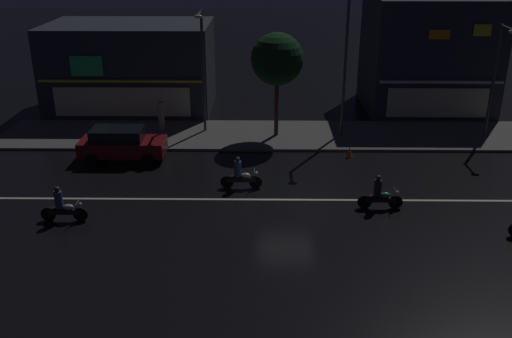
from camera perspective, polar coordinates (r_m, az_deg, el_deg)
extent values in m
plane|color=black|center=(24.75, 3.04, -3.12)|extent=(140.00, 140.00, 0.00)
cube|color=beige|center=(24.75, 3.04, -3.11)|extent=(30.41, 0.16, 0.01)
cube|color=#5B5954|center=(32.55, 2.49, 3.44)|extent=(32.01, 5.03, 0.14)
cube|color=#2D333D|center=(38.80, 16.93, 11.06)|extent=(7.74, 6.64, 7.24)
cube|color=white|center=(35.79, 18.18, 8.33)|extent=(7.35, 0.24, 0.12)
cube|color=orange|center=(35.19, 18.01, 12.77)|extent=(1.20, 0.08, 0.54)
cube|color=yellow|center=(35.94, 21.87, 12.86)|extent=(1.01, 0.08, 0.67)
cube|color=beige|center=(36.16, 17.90, 6.36)|extent=(6.19, 0.06, 1.80)
cube|color=#2D333D|center=(38.37, -12.41, 10.08)|extent=(10.37, 6.48, 5.54)
cube|color=yellow|center=(35.22, -13.55, 8.61)|extent=(9.85, 0.24, 0.12)
cube|color=#33E572|center=(35.61, -16.72, 9.91)|extent=(1.92, 0.08, 1.19)
cube|color=beige|center=(35.60, -13.34, 6.61)|extent=(8.30, 0.06, 1.80)
cylinder|color=#47494C|center=(32.34, -5.35, 9.68)|extent=(0.16, 0.16, 6.85)
cube|color=#47494C|center=(31.08, -5.70, 15.38)|extent=(0.10, 1.40, 0.10)
ellipsoid|color=#F9E099|center=(30.40, -5.84, 15.06)|extent=(0.44, 0.32, 0.20)
cylinder|color=#47494C|center=(31.79, 8.98, 10.29)|extent=(0.16, 0.16, 7.94)
cylinder|color=#47494C|center=(34.08, 22.79, 8.14)|extent=(0.16, 0.16, 6.20)
cube|color=#47494C|center=(32.91, 24.02, 12.87)|extent=(0.10, 1.40, 0.10)
cylinder|color=gray|center=(33.32, -9.54, 5.27)|extent=(0.37, 0.37, 1.70)
sphere|color=tan|center=(33.06, -9.65, 6.86)|extent=(0.22, 0.22, 0.22)
cylinder|color=#473323|center=(31.87, 2.08, 6.18)|extent=(0.24, 0.24, 3.19)
sphere|color=#143819|center=(31.21, 2.15, 11.02)|extent=(2.87, 2.87, 2.87)
cube|color=maroon|center=(29.70, -13.27, 2.21)|extent=(4.30, 1.78, 0.76)
cube|color=black|center=(29.53, -13.79, 3.44)|extent=(2.58, 1.57, 0.60)
cube|color=#F9F2CC|center=(29.79, -9.08, 2.81)|extent=(0.08, 0.20, 0.12)
cube|color=#F9F2CC|center=(28.67, -9.46, 1.99)|extent=(0.08, 0.20, 0.12)
cylinder|color=black|center=(30.34, -10.23, 2.13)|extent=(0.62, 0.20, 0.62)
cylinder|color=black|center=(28.71, -10.85, 0.89)|extent=(0.62, 0.20, 0.62)
cylinder|color=black|center=(31.00, -15.39, 2.11)|extent=(0.62, 0.20, 0.62)
cylinder|color=black|center=(29.41, -16.28, 0.89)|extent=(0.62, 0.20, 0.62)
cylinder|color=black|center=(25.73, -0.05, -1.31)|extent=(0.60, 0.08, 0.60)
cylinder|color=black|center=(25.78, -2.94, -1.29)|extent=(0.60, 0.10, 0.60)
cube|color=black|center=(25.71, -1.50, -1.10)|extent=(1.30, 0.14, 0.20)
ellipsoid|color=#B2B7BC|center=(25.62, -1.05, -0.65)|extent=(0.44, 0.26, 0.24)
cube|color=black|center=(25.66, -1.95, -0.79)|extent=(0.56, 0.22, 0.10)
cylinder|color=slate|center=(25.52, -0.16, -0.18)|extent=(0.03, 0.60, 0.03)
sphere|color=white|center=(25.55, 0.04, -0.39)|extent=(0.14, 0.14, 0.14)
cylinder|color=#334766|center=(25.50, -1.85, 0.03)|extent=(0.32, 0.32, 0.70)
sphere|color=#333338|center=(25.33, -1.86, 1.00)|extent=(0.22, 0.22, 0.22)
cylinder|color=black|center=(24.55, 13.88, -3.25)|extent=(0.60, 0.08, 0.60)
cylinder|color=black|center=(24.28, 10.89, -3.27)|extent=(0.60, 0.10, 0.60)
cube|color=black|center=(24.37, 12.41, -3.05)|extent=(1.30, 0.14, 0.20)
ellipsoid|color=#268C3F|center=(24.32, 12.92, -2.58)|extent=(0.44, 0.26, 0.24)
cube|color=black|center=(24.26, 11.98, -2.73)|extent=(0.56, 0.22, 0.10)
cylinder|color=slate|center=(24.31, 13.88, -2.08)|extent=(0.03, 0.60, 0.03)
sphere|color=white|center=(24.37, 14.07, -2.29)|extent=(0.14, 0.14, 0.14)
cylinder|color=#232328|center=(24.11, 12.17, -1.87)|extent=(0.32, 0.32, 0.70)
sphere|color=#333338|center=(23.93, 12.26, -0.87)|extent=(0.22, 0.22, 0.22)
cylinder|color=black|center=(23.90, -17.28, -4.37)|extent=(0.60, 0.08, 0.60)
cylinder|color=black|center=(24.33, -20.20, -4.28)|extent=(0.60, 0.10, 0.60)
cube|color=black|center=(24.06, -18.78, -4.12)|extent=(1.30, 0.14, 0.20)
ellipsoid|color=#B2B7BC|center=(23.90, -18.40, -3.66)|extent=(0.44, 0.26, 0.24)
cube|color=black|center=(24.06, -19.28, -3.78)|extent=(0.56, 0.22, 0.10)
cylinder|color=slate|center=(23.68, -17.55, -3.18)|extent=(0.03, 0.60, 0.03)
sphere|color=white|center=(23.69, -17.31, -3.41)|extent=(0.14, 0.14, 0.14)
cylinder|color=#334766|center=(23.88, -19.29, -2.93)|extent=(0.32, 0.32, 0.70)
sphere|color=#333338|center=(23.70, -19.43, -1.92)|extent=(0.22, 0.22, 0.22)
cone|color=orange|center=(29.72, 9.39, 1.68)|extent=(0.36, 0.36, 0.55)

